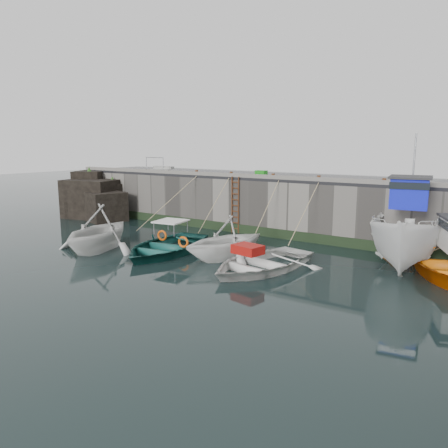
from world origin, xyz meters
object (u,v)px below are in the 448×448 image
Objects in this scene: boat_near_blue at (166,253)px; bollard_b at (231,174)px; bollard_a at (197,172)px; ladder at (235,205)px; boat_near_blacktrim at (225,258)px; bollard_d at (319,178)px; boat_far_white at (407,236)px; bollard_c at (273,176)px; bollard_e at (384,181)px; boat_near_navy at (261,269)px; fish_crate at (261,173)px; boat_near_white at (99,250)px.

bollard_b is (-0.36, 6.08, 3.30)m from boat_near_blue.
ladder is at bearing -6.38° from bollard_a.
boat_near_blacktrim is 6.56m from bollard_d.
ladder is 9.61m from boat_far_white.
boat_near_blue is 7.48m from bollard_a.
boat_near_blue is 0.72× the size of boat_far_white.
ladder is at bearing -171.33° from bollard_c.
bollard_e is at bearing 0.00° from bollard_c.
boat_near_blacktrim is at bearing 7.73° from boat_near_blue.
bollard_e reaches higher than boat_near_navy.
boat_far_white is 11.67× the size of fish_crate.
bollard_c is at bearing 180.00° from bollard_e.
ladder is at bearing 163.42° from boat_far_white.
boat_near_blue is (3.03, 1.38, 0.00)m from boat_near_white.
boat_near_blacktrim is 14.93× the size of bollard_d.
bollard_b is at bearing 142.21° from boat_near_navy.
fish_crate is at bearing 77.45° from boat_near_blue.
bollard_b is at bearing 84.88° from boat_near_blue.
bollard_b is (2.68, 7.46, 3.30)m from boat_near_white.
bollard_e is at bearing 28.28° from boat_near_blue.
boat_near_blacktrim reaches higher than boat_near_blue.
bollard_b is at bearing -113.42° from fish_crate.
bollard_e is (3.20, 0.00, 0.00)m from bollard_d.
ladder is 5.83m from boat_near_blacktrim.
bollard_a and bollard_b have the same top height.
bollard_a is 1.00× the size of bollard_c.
ladder is 0.68× the size of boat_near_white.
bollard_c is at bearing -43.05° from fish_crate.
fish_crate reaches higher than bollard_a.
bollard_d is (2.60, 0.00, 0.00)m from bollard_c.
boat_far_white reaches higher than bollard_e.
bollard_d is at bearing 0.00° from bollard_b.
boat_near_white is at bearing -163.98° from boat_near_blue.
bollard_c is 2.60m from bollard_d.
bollard_b is (-5.38, 5.95, 3.30)m from boat_near_navy.
boat_near_blue is at bearing -129.12° from bollard_d.
bollard_d and bollard_e have the same top height.
fish_crate reaches higher than boat_near_blue.
bollard_e is at bearing 61.63° from boat_near_blacktrim.
boat_near_blacktrim is 14.93× the size of bollard_c.
fish_crate is at bearing 129.84° from boat_near_navy.
boat_near_white is 9.77m from bollard_c.
ladder reaches higher than boat_near_blue.
ladder is 2.81m from bollard_c.
bollard_a is at bearing 106.69° from boat_near_blue.
bollard_d is (2.12, 5.26, 3.30)m from boat_near_blacktrim.
boat_near_white is 13.84m from bollard_e.
boat_near_navy is 10.41m from bollard_a.
fish_crate is 4.75m from bollard_d.
boat_far_white is 10.36m from bollard_b.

